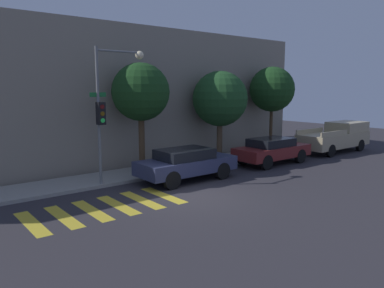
{
  "coord_description": "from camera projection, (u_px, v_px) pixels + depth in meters",
  "views": [
    {
      "loc": [
        -8.46,
        -10.68,
        4.05
      ],
      "look_at": [
        1.75,
        2.1,
        1.6
      ],
      "focal_mm": 35.0,
      "sensor_mm": 36.0,
      "label": 1
    }
  ],
  "objects": [
    {
      "name": "ground_plane",
      "position": [
        191.0,
        197.0,
        14.07
      ],
      "size": [
        60.0,
        60.0,
        0.0
      ],
      "primitive_type": "plane",
      "color": "#2D2B30"
    },
    {
      "name": "sidewalk",
      "position": [
        133.0,
        174.0,
        17.44
      ],
      "size": [
        26.0,
        2.33,
        0.14
      ],
      "primitive_type": "cube",
      "color": "gray",
      "rests_on": "ground"
    },
    {
      "name": "building_row",
      "position": [
        89.0,
        96.0,
        20.44
      ],
      "size": [
        26.0,
        6.0,
        7.19
      ],
      "primitive_type": "cube",
      "color": "gray",
      "rests_on": "ground"
    },
    {
      "name": "crosswalk",
      "position": [
        105.0,
        208.0,
        12.78
      ],
      "size": [
        5.25,
        2.6,
        0.0
      ],
      "color": "gold",
      "rests_on": "ground"
    },
    {
      "name": "traffic_light_pole",
      "position": [
        109.0,
        99.0,
        15.19
      ],
      "size": [
        2.49,
        0.56,
        5.69
      ],
      "color": "slate",
      "rests_on": "ground"
    },
    {
      "name": "sedan_near_corner",
      "position": [
        186.0,
        163.0,
        16.46
      ],
      "size": [
        4.49,
        1.88,
        1.42
      ],
      "color": "#2D3351",
      "rests_on": "ground"
    },
    {
      "name": "sedan_middle",
      "position": [
        272.0,
        150.0,
        20.05
      ],
      "size": [
        4.52,
        1.81,
        1.4
      ],
      "color": "maroon",
      "rests_on": "ground"
    },
    {
      "name": "pickup_truck",
      "position": [
        336.0,
        137.0,
        23.95
      ],
      "size": [
        5.56,
        1.96,
        1.86
      ],
      "color": "tan",
      "rests_on": "ground"
    },
    {
      "name": "tree_near_corner",
      "position": [
        141.0,
        93.0,
        17.37
      ],
      "size": [
        2.71,
        2.71,
        5.23
      ],
      "color": "#4C3823",
      "rests_on": "ground"
    },
    {
      "name": "tree_midblock",
      "position": [
        220.0,
        99.0,
        20.53
      ],
      "size": [
        3.04,
        3.04,
        4.99
      ],
      "color": "brown",
      "rests_on": "ground"
    },
    {
      "name": "tree_far_end",
      "position": [
        272.0,
        89.0,
        23.16
      ],
      "size": [
        2.78,
        2.78,
        5.36
      ],
      "color": "#4C3823",
      "rests_on": "ground"
    }
  ]
}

